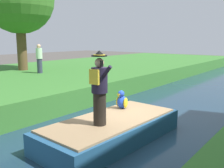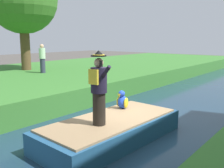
{
  "view_description": "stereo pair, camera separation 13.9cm",
  "coord_description": "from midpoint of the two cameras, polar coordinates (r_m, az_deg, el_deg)",
  "views": [
    {
      "loc": [
        4.07,
        -6.05,
        2.83
      ],
      "look_at": [
        -0.15,
        -0.66,
        1.61
      ],
      "focal_mm": 40.69,
      "sensor_mm": 36.0,
      "label": 1
    },
    {
      "loc": [
        4.18,
        -5.96,
        2.83
      ],
      "look_at": [
        -0.15,
        -0.66,
        1.61
      ],
      "focal_mm": 40.69,
      "sensor_mm": 36.0,
      "label": 2
    }
  ],
  "objects": [
    {
      "name": "ground_plane",
      "position": [
        7.81,
        3.41,
        -11.14
      ],
      "size": [
        80.0,
        80.0,
        0.0
      ],
      "primitive_type": "plane",
      "color": "#4C4742"
    },
    {
      "name": "person_pirate",
      "position": [
        6.21,
        -3.47,
        -1.0
      ],
      "size": [
        0.61,
        0.42,
        1.85
      ],
      "rotation": [
        0.0,
        0.0,
        0.08
      ],
      "color": "black",
      "rests_on": "boat"
    },
    {
      "name": "boat",
      "position": [
        7.02,
        -0.68,
        -10.14
      ],
      "size": [
        2.0,
        4.28,
        0.61
      ],
      "color": "#23517A",
      "rests_on": "canal_water"
    },
    {
      "name": "person_bystander",
      "position": [
        14.69,
        -16.28,
        5.53
      ],
      "size": [
        0.34,
        0.34,
        1.6
      ],
      "color": "#33384C",
      "rests_on": "grass_bank_near"
    },
    {
      "name": "canal_water",
      "position": [
        7.8,
        3.42,
        -10.8
      ],
      "size": [
        5.45,
        48.0,
        0.1
      ],
      "primitive_type": "cube",
      "color": "#1E384C",
      "rests_on": "ground"
    },
    {
      "name": "parrot_plush",
      "position": [
        7.82,
        1.7,
        -3.77
      ],
      "size": [
        0.36,
        0.35,
        0.57
      ],
      "color": "blue",
      "rests_on": "boat"
    }
  ]
}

